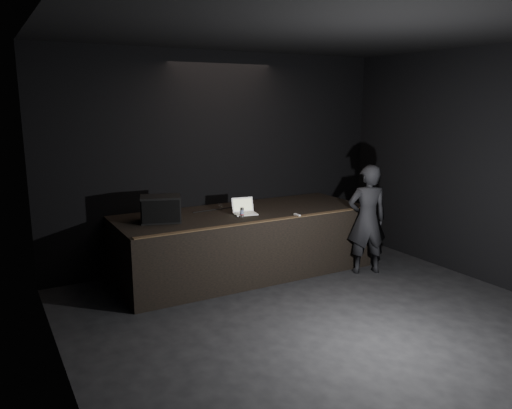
{
  "coord_description": "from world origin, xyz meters",
  "views": [
    {
      "loc": [
        -3.57,
        -4.03,
        2.72
      ],
      "look_at": [
        -0.02,
        2.3,
        1.19
      ],
      "focal_mm": 35.0,
      "sensor_mm": 36.0,
      "label": 1
    }
  ],
  "objects": [
    {
      "name": "ground",
      "position": [
        0.0,
        0.0,
        0.0
      ],
      "size": [
        7.0,
        7.0,
        0.0
      ],
      "primitive_type": "plane",
      "color": "black",
      "rests_on": "ground"
    },
    {
      "name": "plastic_cup",
      "position": [
        -0.26,
        3.02,
        1.05
      ],
      "size": [
        0.08,
        0.08,
        0.09
      ],
      "primitive_type": "cylinder",
      "color": "white",
      "rests_on": "stage_riser"
    },
    {
      "name": "room_walls",
      "position": [
        0.0,
        0.0,
        2.02
      ],
      "size": [
        6.1,
        7.1,
        3.52
      ],
      "color": "black",
      "rests_on": "ground"
    },
    {
      "name": "stage_riser",
      "position": [
        0.0,
        2.73,
        0.5
      ],
      "size": [
        4.0,
        1.5,
        1.0
      ],
      "primitive_type": "cube",
      "color": "black",
      "rests_on": "ground"
    },
    {
      "name": "stage_monitor",
      "position": [
        -1.35,
        2.73,
        1.19
      ],
      "size": [
        0.66,
        0.56,
        0.37
      ],
      "rotation": [
        0.0,
        0.0,
        -0.32
      ],
      "color": "black",
      "rests_on": "stage_riser"
    },
    {
      "name": "laptop",
      "position": [
        -0.06,
        2.61,
        1.06
      ],
      "size": [
        0.39,
        0.36,
        0.23
      ],
      "rotation": [
        0.0,
        0.0,
        -0.17
      ],
      "color": "silver",
      "rests_on": "stage_riser"
    },
    {
      "name": "person",
      "position": [
        1.7,
        1.78,
        0.87
      ],
      "size": [
        0.74,
        0.61,
        1.74
      ],
      "primitive_type": "imported",
      "rotation": [
        0.0,
        0.0,
        2.79
      ],
      "color": "black",
      "rests_on": "ground"
    },
    {
      "name": "cable",
      "position": [
        -0.34,
        3.05,
        1.01
      ],
      "size": [
        0.79,
        0.09,
        0.02
      ],
      "primitive_type": "cylinder",
      "rotation": [
        0.0,
        1.57,
        0.09
      ],
      "color": "black",
      "rests_on": "stage_riser"
    },
    {
      "name": "beer_can",
      "position": [
        -0.19,
        2.42,
        1.07
      ],
      "size": [
        0.06,
        0.06,
        0.14
      ],
      "color": "silver",
      "rests_on": "stage_riser"
    },
    {
      "name": "wii_remote",
      "position": [
        0.57,
        2.08,
        1.01
      ],
      "size": [
        0.03,
        0.14,
        0.03
      ],
      "primitive_type": "cube",
      "rotation": [
        0.0,
        0.0,
        -0.0
      ],
      "color": "silver",
      "rests_on": "stage_riser"
    },
    {
      "name": "riser_lip",
      "position": [
        0.0,
        2.02,
        1.01
      ],
      "size": [
        3.92,
        0.1,
        0.01
      ],
      "primitive_type": "cube",
      "color": "brown",
      "rests_on": "stage_riser"
    }
  ]
}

